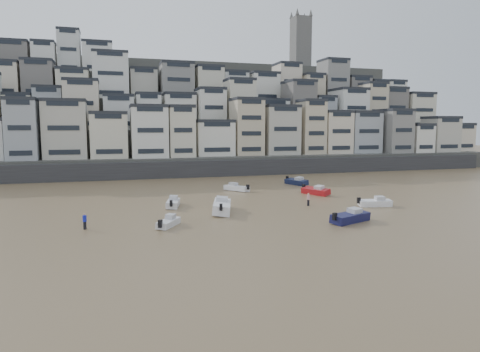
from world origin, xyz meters
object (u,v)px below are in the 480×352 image
object	(u,v)px
boat_h	(237,187)
boat_e	(316,190)
boat_f	(173,201)
boat_i	(296,181)
person_blue	(85,221)
boat_j	(168,221)
person_pink	(308,199)
boat_a	(350,215)
boat_c	(222,204)
boat_b	(375,201)

from	to	relation	value
boat_h	boat_e	bearing A→B (deg)	-159.15
boat_f	boat_i	world-z (taller)	boat_i
person_blue	boat_f	bearing A→B (deg)	44.08
boat_j	person_pink	size ratio (longest dim) A/B	2.42
boat_h	boat_a	bearing A→B (deg)	156.96
person_blue	person_pink	distance (m)	28.99
boat_j	person_blue	xyz separation A→B (m)	(-8.57, 1.16, 0.30)
boat_c	boat_a	xyz separation A→B (m)	(12.41, -9.81, -0.20)
boat_h	person_blue	xyz separation A→B (m)	(-22.92, -21.71, 0.18)
boat_c	boat_i	size ratio (longest dim) A/B	1.32
boat_f	boat_j	size ratio (longest dim) A/B	1.22
boat_h	boat_f	bearing A→B (deg)	98.16
boat_j	boat_e	world-z (taller)	boat_e
boat_j	boat_i	bearing A→B (deg)	-13.15
boat_h	boat_j	bearing A→B (deg)	113.17
boat_j	boat_f	bearing A→B (deg)	21.67
boat_i	boat_a	bearing A→B (deg)	-32.10
boat_a	boat_b	bearing A→B (deg)	20.85
boat_c	boat_e	distance (m)	20.15
boat_e	person_pink	size ratio (longest dim) A/B	3.06
person_pink	boat_c	bearing A→B (deg)	-175.93
boat_e	boat_a	distance (m)	19.99
boat_c	boat_a	bearing A→B (deg)	-112.31
boat_i	person_pink	xyz separation A→B (m)	(-7.32, -20.22, 0.13)
boat_a	person_pink	bearing A→B (deg)	68.62
boat_a	person_blue	xyz separation A→B (m)	(-28.44, 5.02, 0.09)
boat_i	person_blue	xyz separation A→B (m)	(-35.75, -25.89, 0.13)
boat_c	boat_i	xyz separation A→B (m)	(19.71, 21.10, -0.24)
boat_f	boat_b	world-z (taller)	boat_f
person_blue	boat_j	bearing A→B (deg)	-7.74
boat_j	boat_e	size ratio (longest dim) A/B	0.79
boat_i	boat_a	xyz separation A→B (m)	(-7.30, -30.91, 0.04)
boat_c	boat_e	size ratio (longest dim) A/B	1.35
boat_h	boat_j	xyz separation A→B (m)	(-14.35, -22.87, -0.11)
boat_b	person_blue	bearing A→B (deg)	-165.19
boat_f	person_blue	xyz separation A→B (m)	(-10.66, -10.32, 0.17)
boat_b	boat_j	bearing A→B (deg)	-161.63
boat_a	person_blue	size ratio (longest dim) A/B	3.30
boat_i	boat_e	distance (m)	11.82
boat_b	boat_f	bearing A→B (deg)	174.39
boat_f	boat_i	xyz separation A→B (m)	(25.09, 15.56, 0.04)
boat_a	boat_i	bearing A→B (deg)	55.25
boat_i	person_blue	world-z (taller)	person_blue
person_blue	boat_e	bearing A→B (deg)	22.81
boat_a	boat_c	bearing A→B (deg)	120.22
boat_h	person_blue	bearing A→B (deg)	98.73
person_pink	boat_a	bearing A→B (deg)	-89.92
boat_f	boat_e	xyz separation A→B (m)	(23.17, 3.90, 0.03)
boat_c	boat_b	bearing A→B (deg)	-79.82
boat_j	person_pink	distance (m)	21.01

